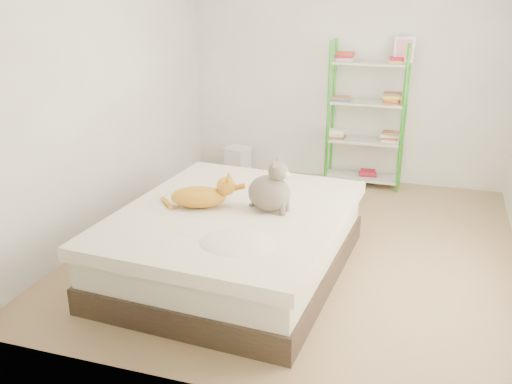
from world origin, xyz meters
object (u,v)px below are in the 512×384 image
at_px(orange_cat, 198,194).
at_px(cardboard_box, 326,199).
at_px(bed, 234,241).
at_px(white_bin, 238,160).
at_px(shelf_unit, 367,115).
at_px(grey_cat, 269,185).

relative_size(orange_cat, cardboard_box, 0.91).
relative_size(bed, cardboard_box, 3.84).
bearing_deg(white_bin, shelf_unit, 1.12).
bearing_deg(white_bin, bed, -71.25).
distance_m(shelf_unit, cardboard_box, 1.29).
xyz_separation_m(orange_cat, grey_cat, (0.58, 0.10, 0.11)).
xyz_separation_m(grey_cat, cardboard_box, (0.22, 1.39, -0.60)).
distance_m(cardboard_box, white_bin, 1.70).
xyz_separation_m(bed, white_bin, (-0.85, 2.51, -0.11)).
bearing_deg(orange_cat, shelf_unit, 50.18).
bearing_deg(cardboard_box, bed, -89.55).
bearing_deg(cardboard_box, shelf_unit, 96.41).
bearing_deg(white_bin, grey_cat, -64.96).
bearing_deg(bed, cardboard_box, 74.89).
xyz_separation_m(grey_cat, shelf_unit, (0.46, 2.45, 0.09)).
xyz_separation_m(bed, shelf_unit, (0.74, 2.54, 0.58)).
bearing_deg(grey_cat, orange_cat, 106.61).
bearing_deg(orange_cat, grey_cat, -7.70).
height_order(grey_cat, white_bin, grey_cat).
bearing_deg(grey_cat, shelf_unit, -4.03).
bearing_deg(cardboard_box, grey_cat, -79.84).
bearing_deg(white_bin, cardboard_box, -37.46).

